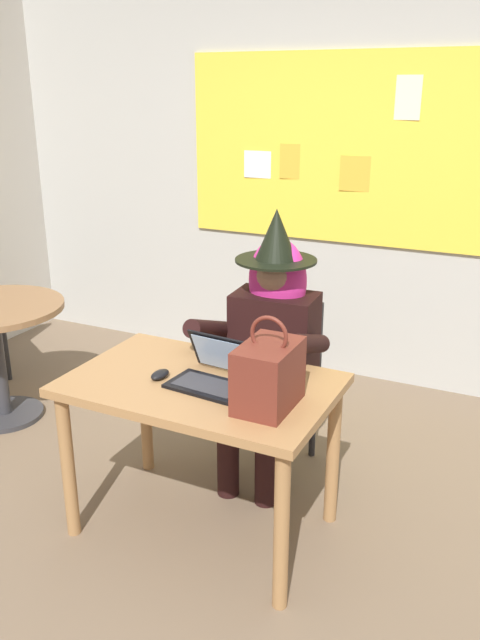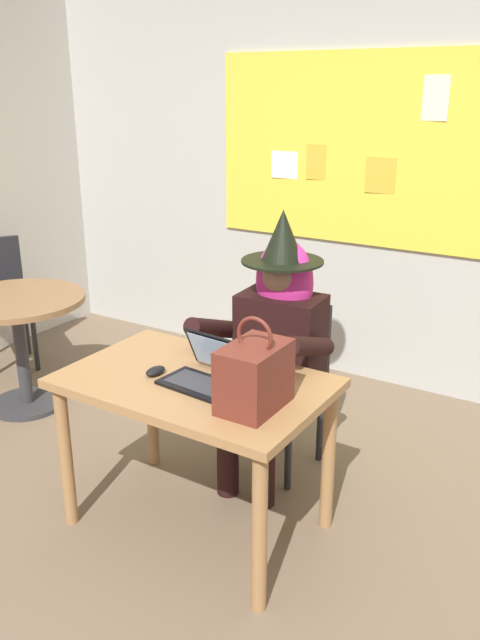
# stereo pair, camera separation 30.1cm
# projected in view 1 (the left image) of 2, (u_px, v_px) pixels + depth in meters

# --- Properties ---
(ground_plane) EXTENTS (24.00, 24.00, 0.00)m
(ground_plane) POSITION_uv_depth(u_px,v_px,m) (213.00, 548.00, 2.91)
(ground_plane) COLOR #75604C
(wall_back_bulletin) EXTENTS (5.48, 2.19, 2.82)m
(wall_back_bulletin) POSITION_uv_depth(u_px,v_px,m) (363.00, 170.00, 4.23)
(wall_back_bulletin) COLOR #B2B2AD
(wall_back_bulletin) RESTS_ON ground
(desk_main) EXTENTS (1.15, 0.74, 0.74)m
(desk_main) POSITION_uv_depth(u_px,v_px,m) (201.00, 403.00, 2.85)
(desk_main) COLOR #A37547
(desk_main) RESTS_ON ground
(chair_at_desk) EXTENTS (0.44, 0.44, 0.88)m
(chair_at_desk) POSITION_uv_depth(u_px,v_px,m) (279.00, 374.00, 3.49)
(chair_at_desk) COLOR black
(chair_at_desk) RESTS_ON ground
(person_costumed) EXTENTS (0.62, 0.68, 1.38)m
(person_costumed) POSITION_uv_depth(u_px,v_px,m) (271.00, 332.00, 3.29)
(person_costumed) COLOR black
(person_costumed) RESTS_ON ground
(laptop) EXTENTS (0.36, 0.31, 0.20)m
(laptop) POSITION_uv_depth(u_px,v_px,m) (214.00, 373.00, 2.77)
(laptop) COLOR black
(laptop) RESTS_ON desk_main
(computer_mouse) EXTENTS (0.07, 0.11, 0.03)m
(computer_mouse) POSITION_uv_depth(u_px,v_px,m) (160.00, 375.00, 2.83)
(computer_mouse) COLOR black
(computer_mouse) RESTS_ON desk_main
(handbag) EXTENTS (0.20, 0.30, 0.38)m
(handbag) POSITION_uv_depth(u_px,v_px,m) (268.00, 375.00, 2.55)
(handbag) COLOR maroon
(handbag) RESTS_ON desk_main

